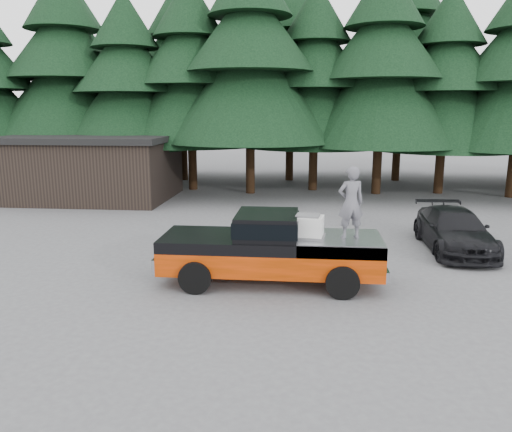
# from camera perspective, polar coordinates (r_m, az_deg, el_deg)

# --- Properties ---
(ground) EXTENTS (120.00, 120.00, 0.00)m
(ground) POSITION_cam_1_polar(r_m,az_deg,el_deg) (13.99, -3.05, -7.11)
(ground) COLOR #4B4B4D
(ground) RESTS_ON ground
(pickup_truck) EXTENTS (6.00, 2.04, 1.33)m
(pickup_truck) POSITION_cam_1_polar(r_m,az_deg,el_deg) (13.44, 1.68, -4.93)
(pickup_truck) COLOR red
(pickup_truck) RESTS_ON ground
(truck_cab) EXTENTS (1.66, 1.90, 0.59)m
(truck_cab) POSITION_cam_1_polar(r_m,az_deg,el_deg) (13.20, 1.27, -0.93)
(truck_cab) COLOR black
(truck_cab) RESTS_ON pickup_truck
(air_compressor) EXTENTS (0.87, 0.75, 0.54)m
(air_compressor) POSITION_cam_1_polar(r_m,az_deg,el_deg) (13.01, 5.93, -1.29)
(air_compressor) COLOR silver
(air_compressor) RESTS_ON pickup_truck
(man_on_bed) EXTENTS (0.77, 0.60, 1.87)m
(man_on_bed) POSITION_cam_1_polar(r_m,az_deg,el_deg) (12.98, 10.79, 1.52)
(man_on_bed) COLOR #57565E
(man_on_bed) RESTS_ON pickup_truck
(parked_car) EXTENTS (1.95, 4.70, 1.36)m
(parked_car) POSITION_cam_1_polar(r_m,az_deg,el_deg) (17.80, 21.69, -1.50)
(parked_car) COLOR black
(parked_car) RESTS_ON ground
(utility_building) EXTENTS (8.40, 6.40, 3.30)m
(utility_building) POSITION_cam_1_polar(r_m,az_deg,el_deg) (27.54, -18.11, 5.37)
(utility_building) COLOR black
(utility_building) RESTS_ON ground
(treeline) EXTENTS (60.15, 16.05, 17.50)m
(treeline) POSITION_cam_1_polar(r_m,az_deg,el_deg) (30.46, 2.70, 17.95)
(treeline) COLOR black
(treeline) RESTS_ON ground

